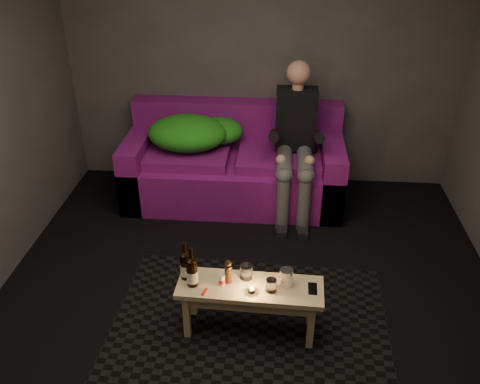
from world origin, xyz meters
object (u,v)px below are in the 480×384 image
object	(u,v)px
person	(295,138)
coffee_table	(250,294)
beer_bottle_a	(185,265)
steel_cup	(286,277)
sofa	(234,166)
beer_bottle_b	(192,271)

from	to	relation	value
person	coffee_table	bearing A→B (deg)	-100.26
coffee_table	beer_bottle_a	bearing A→B (deg)	173.44
coffee_table	person	bearing A→B (deg)	79.74
person	steel_cup	distance (m)	1.76
beer_bottle_a	person	bearing A→B (deg)	65.68
person	steel_cup	size ratio (longest dim) A/B	11.34
sofa	coffee_table	xyz separation A→B (m)	(0.28, -1.94, 0.00)
sofa	beer_bottle_a	size ratio (longest dim) A/B	7.27
coffee_table	beer_bottle_a	xyz separation A→B (m)	(-0.45, 0.05, 0.18)
sofa	steel_cup	xyz separation A→B (m)	(0.53, -1.91, 0.14)
coffee_table	beer_bottle_b	bearing A→B (deg)	-177.09
person	beer_bottle_b	size ratio (longest dim) A/B	4.62
beer_bottle_a	beer_bottle_b	distance (m)	0.09
coffee_table	steel_cup	bearing A→B (deg)	7.27
person	steel_cup	xyz separation A→B (m)	(-0.07, -1.73, -0.27)
sofa	beer_bottle_b	xyz separation A→B (m)	(-0.11, -1.96, 0.19)
beer_bottle_b	steel_cup	size ratio (longest dim) A/B	2.45
person	steel_cup	bearing A→B (deg)	-92.38
sofa	beer_bottle_b	distance (m)	1.97
coffee_table	steel_cup	xyz separation A→B (m)	(0.25, 0.03, 0.14)
person	beer_bottle_b	world-z (taller)	person
beer_bottle_a	steel_cup	bearing A→B (deg)	-1.69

